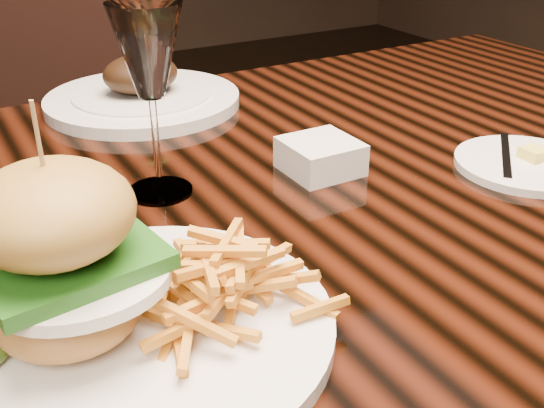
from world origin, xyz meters
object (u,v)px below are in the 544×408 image
far_dish (143,95)px  chair_far (59,130)px  dining_table (263,247)px  burger_plate (130,284)px  wine_glass (148,58)px

far_dish → chair_far: (-0.03, 0.54, -0.23)m
dining_table → burger_plate: bearing=-139.9°
dining_table → burger_plate: size_ratio=5.46×
far_dish → chair_far: 0.59m
chair_far → dining_table: bearing=-73.9°
burger_plate → far_dish: burger_plate is taller
dining_table → far_dish: 0.36m
wine_glass → dining_table: bearing=-26.7°
dining_table → far_dish: size_ratio=5.39×
burger_plate → chair_far: 1.11m
dining_table → far_dish: (-0.02, 0.35, 0.09)m
burger_plate → wine_glass: size_ratio=1.41×
burger_plate → wine_glass: 0.27m
dining_table → chair_far: bearing=93.2°
burger_plate → chair_far: chair_far is taller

